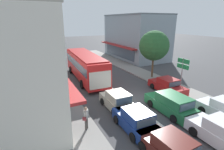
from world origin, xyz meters
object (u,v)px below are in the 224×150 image
object	(u,v)px
hatchback_behind_bus_near	(170,149)
traffic_light_downstreet	(52,49)
directional_road_sign	(183,67)
street_tree_right	(154,46)
hatchback_adjacent_lane_lead	(135,120)
pedestrian_with_handbag_near	(86,117)
city_bus	(85,65)
wagon_queue_far_back	(171,104)
pedestrian_browsing_midblock	(58,72)
hatchback_queue_gap_filler	(117,101)
parked_hatchback_kerb_front	(224,110)
parked_sedan_kerb_second	(167,86)

from	to	relation	value
hatchback_behind_bus_near	traffic_light_downstreet	distance (m)	23.47
directional_road_sign	street_tree_right	bearing A→B (deg)	84.60
hatchback_adjacent_lane_lead	pedestrian_with_handbag_near	bearing A→B (deg)	156.23
city_bus	wagon_queue_far_back	distance (m)	11.69
hatchback_behind_bus_near	pedestrian_with_handbag_near	size ratio (longest dim) A/B	2.31
pedestrian_browsing_midblock	pedestrian_with_handbag_near	bearing A→B (deg)	-90.98
hatchback_behind_bus_near	hatchback_queue_gap_filler	xyz separation A→B (m)	(0.19, 6.23, 0.00)
hatchback_behind_bus_near	pedestrian_browsing_midblock	xyz separation A→B (m)	(-2.90, 15.84, 0.36)
parked_hatchback_kerb_front	pedestrian_browsing_midblock	xyz separation A→B (m)	(-9.56, 14.51, 0.36)
pedestrian_with_handbag_near	pedestrian_browsing_midblock	size ratio (longest dim) A/B	1.00
hatchback_adjacent_lane_lead	hatchback_behind_bus_near	bearing A→B (deg)	-88.40
hatchback_queue_gap_filler	pedestrian_with_handbag_near	xyz separation A→B (m)	(-3.28, -1.80, 0.36)
city_bus	parked_sedan_kerb_second	world-z (taller)	city_bus
wagon_queue_far_back	parked_sedan_kerb_second	bearing A→B (deg)	50.67
hatchback_behind_bus_near	parked_sedan_kerb_second	distance (m)	9.74
hatchback_adjacent_lane_lead	pedestrian_browsing_midblock	distance (m)	13.05
hatchback_queue_gap_filler	traffic_light_downstreet	distance (m)	17.35
hatchback_adjacent_lane_lead	street_tree_right	world-z (taller)	street_tree_right
hatchback_queue_gap_filler	parked_hatchback_kerb_front	xyz separation A→B (m)	(6.47, -4.89, 0.00)
wagon_queue_far_back	parked_sedan_kerb_second	xyz separation A→B (m)	(2.79, 3.41, -0.08)
hatchback_behind_bus_near	parked_sedan_kerb_second	xyz separation A→B (m)	(6.56, 7.20, -0.05)
hatchback_behind_bus_near	parked_sedan_kerb_second	world-z (taller)	hatchback_behind_bus_near
hatchback_adjacent_lane_lead	traffic_light_downstreet	size ratio (longest dim) A/B	0.89
wagon_queue_far_back	hatchback_queue_gap_filler	distance (m)	4.33
traffic_light_downstreet	street_tree_right	size ratio (longest dim) A/B	0.70
parked_sedan_kerb_second	street_tree_right	size ratio (longest dim) A/B	0.70
street_tree_right	traffic_light_downstreet	bearing A→B (deg)	132.07
directional_road_sign	street_tree_right	world-z (taller)	street_tree_right
directional_road_sign	hatchback_behind_bus_near	bearing A→B (deg)	-139.77
hatchback_queue_gap_filler	pedestrian_with_handbag_near	size ratio (longest dim) A/B	2.27
parked_hatchback_kerb_front	pedestrian_browsing_midblock	distance (m)	17.38
hatchback_adjacent_lane_lead	parked_sedan_kerb_second	xyz separation A→B (m)	(6.65, 4.09, -0.05)
pedestrian_with_handbag_near	pedestrian_browsing_midblock	distance (m)	11.42
pedestrian_with_handbag_near	pedestrian_browsing_midblock	world-z (taller)	same
pedestrian_with_handbag_near	hatchback_adjacent_lane_lead	bearing A→B (deg)	-23.77
hatchback_adjacent_lane_lead	street_tree_right	distance (m)	12.38
city_bus	hatchback_queue_gap_filler	size ratio (longest dim) A/B	2.96
pedestrian_with_handbag_near	hatchback_behind_bus_near	bearing A→B (deg)	-55.04
traffic_light_downstreet	street_tree_right	world-z (taller)	street_tree_right
hatchback_adjacent_lane_lead	parked_sedan_kerb_second	distance (m)	7.81
parked_hatchback_kerb_front	pedestrian_with_handbag_near	bearing A→B (deg)	162.40
wagon_queue_far_back	hatchback_behind_bus_near	world-z (taller)	wagon_queue_far_back
wagon_queue_far_back	street_tree_right	distance (m)	9.64
wagon_queue_far_back	parked_sedan_kerb_second	distance (m)	4.41
parked_hatchback_kerb_front	pedestrian_with_handbag_near	xyz separation A→B (m)	(-9.76, 3.09, 0.36)
wagon_queue_far_back	traffic_light_downstreet	distance (m)	20.50
city_bus	parked_hatchback_kerb_front	bearing A→B (deg)	-64.92
wagon_queue_far_back	traffic_light_downstreet	bearing A→B (deg)	107.28
parked_sedan_kerb_second	traffic_light_downstreet	bearing A→B (deg)	118.85
pedestrian_with_handbag_near	wagon_queue_far_back	bearing A→B (deg)	-5.33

